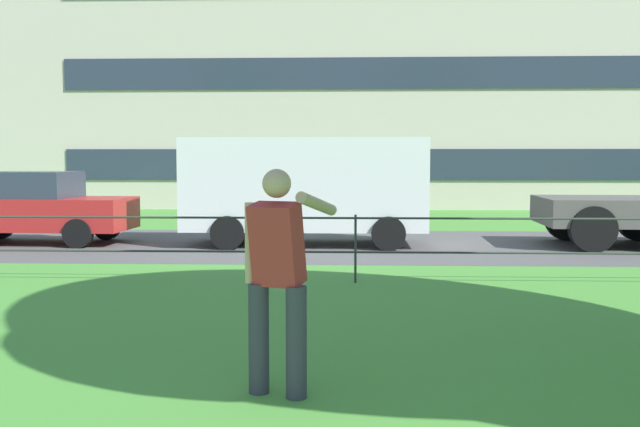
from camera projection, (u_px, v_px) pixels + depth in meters
name	position (u px, v px, depth m)	size (l,w,h in m)	color
street_strip	(226.00, 244.00, 15.97)	(80.00, 6.13, 0.01)	#565454
park_fence	(170.00, 236.00, 11.07)	(38.27, 0.04, 1.00)	#333833
person_thrower	(278.00, 274.00, 5.72)	(0.70, 0.74, 1.74)	#383842
car_red_far_left	(35.00, 207.00, 16.10)	(4.06, 1.93, 1.54)	red
panel_van_left	(306.00, 185.00, 15.77)	(5.00, 2.11, 2.24)	white
apartment_building_background	(419.00, 45.00, 31.74)	(31.39, 11.52, 13.22)	beige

